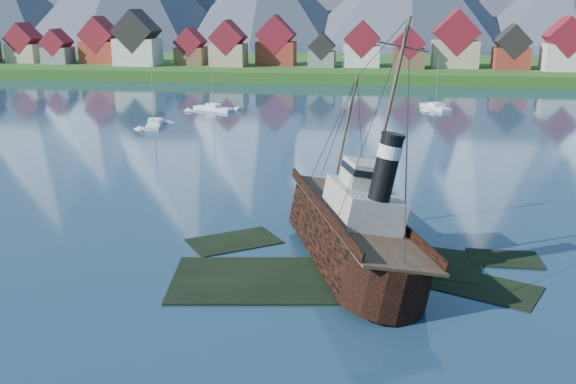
# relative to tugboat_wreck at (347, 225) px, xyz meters

# --- Properties ---
(ground) EXTENTS (1400.00, 1400.00, 0.00)m
(ground) POSITION_rel_tugboat_wreck_xyz_m (-1.44, -4.29, -2.75)
(ground) COLOR #193247
(ground) RESTS_ON ground
(shoal) EXTENTS (31.71, 21.24, 1.14)m
(shoal) POSITION_rel_tugboat_wreck_xyz_m (0.33, -2.13, -3.09)
(shoal) COLOR black
(shoal) RESTS_ON ground
(shore_bank) EXTENTS (600.00, 80.00, 3.20)m
(shore_bank) POSITION_rel_tugboat_wreck_xyz_m (-1.44, 165.71, -2.75)
(shore_bank) COLOR #284D16
(shore_bank) RESTS_ON ground
(seawall) EXTENTS (600.00, 2.50, 2.00)m
(seawall) POSITION_rel_tugboat_wreck_xyz_m (-1.44, 127.71, -2.75)
(seawall) COLOR #3F3D38
(seawall) RESTS_ON ground
(town) EXTENTS (250.96, 16.69, 17.30)m
(town) POSITION_rel_tugboat_wreck_xyz_m (-34.56, 147.90, 6.24)
(town) COLOR maroon
(town) RESTS_ON ground
(tugboat_wreck) EXTENTS (6.37, 27.46, 21.76)m
(tugboat_wreck) POSITION_rel_tugboat_wreck_xyz_m (0.00, 0.00, 0.00)
(tugboat_wreck) COLOR black
(tugboat_wreck) RESTS_ON ground
(sailboat_a) EXTENTS (4.59, 9.82, 11.63)m
(sailboat_a) POSITION_rel_tugboat_wreck_xyz_m (-37.80, 57.69, -2.49)
(sailboat_a) COLOR white
(sailboat_a) RESTS_ON ground
(sailboat_c) EXTENTS (9.33, 6.05, 11.91)m
(sailboat_c) POSITION_rel_tugboat_wreck_xyz_m (-31.80, 77.02, -2.48)
(sailboat_c) COLOR white
(sailboat_c) RESTS_ON ground
(sailboat_e) EXTENTS (6.15, 9.54, 10.95)m
(sailboat_e) POSITION_rel_tugboat_wreck_xyz_m (14.30, 85.76, -2.51)
(sailboat_e) COLOR white
(sailboat_e) RESTS_ON ground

